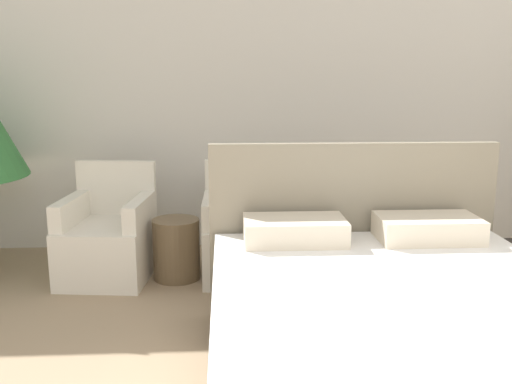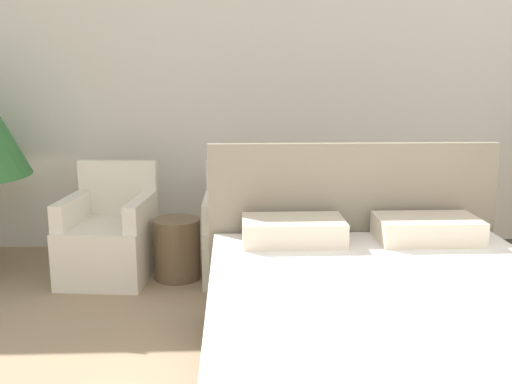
{
  "view_description": "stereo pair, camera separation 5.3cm",
  "coord_description": "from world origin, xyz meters",
  "px_view_note": "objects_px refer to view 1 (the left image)",
  "views": [
    {
      "loc": [
        -0.21,
        -0.92,
        1.53
      ],
      "look_at": [
        -0.0,
        2.88,
        0.73
      ],
      "focal_mm": 40.0,
      "sensor_mm": 36.0,
      "label": 1
    },
    {
      "loc": [
        -0.16,
        -0.92,
        1.53
      ],
      "look_at": [
        -0.0,
        2.88,
        0.73
      ],
      "focal_mm": 40.0,
      "sensor_mm": 36.0,
      "label": 2
    }
  ],
  "objects_px": {
    "armchair_near_window_left": "(108,242)",
    "armchair_near_window_right": "(245,240)",
    "bed": "(400,347)",
    "side_table": "(176,249)"
  },
  "relations": [
    {
      "from": "armchair_near_window_left",
      "to": "armchair_near_window_right",
      "type": "height_order",
      "value": "same"
    },
    {
      "from": "armchair_near_window_left",
      "to": "armchair_near_window_right",
      "type": "distance_m",
      "value": 1.04
    },
    {
      "from": "bed",
      "to": "armchair_near_window_left",
      "type": "height_order",
      "value": "bed"
    },
    {
      "from": "bed",
      "to": "side_table",
      "type": "distance_m",
      "value": 2.12
    },
    {
      "from": "bed",
      "to": "armchair_near_window_left",
      "type": "relative_size",
      "value": 2.64
    },
    {
      "from": "bed",
      "to": "side_table",
      "type": "relative_size",
      "value": 4.9
    },
    {
      "from": "bed",
      "to": "armchair_near_window_right",
      "type": "xyz_separation_m",
      "value": [
        -0.64,
        1.81,
        -0.03
      ]
    },
    {
      "from": "side_table",
      "to": "armchair_near_window_left",
      "type": "bearing_deg",
      "value": 174.91
    },
    {
      "from": "bed",
      "to": "armchair_near_window_right",
      "type": "relative_size",
      "value": 2.64
    },
    {
      "from": "armchair_near_window_right",
      "to": "armchair_near_window_left",
      "type": "bearing_deg",
      "value": -178.99
    }
  ]
}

